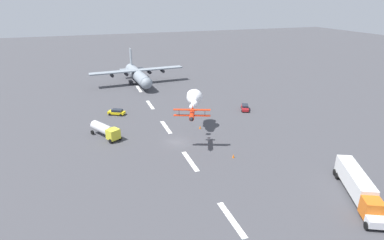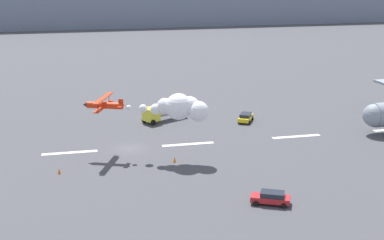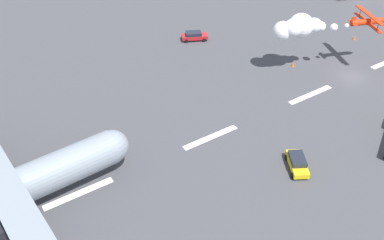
{
  "view_description": "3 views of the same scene",
  "coord_description": "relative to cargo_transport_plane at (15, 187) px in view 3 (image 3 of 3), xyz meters",
  "views": [
    {
      "loc": [
        -58.27,
        17.08,
        28.98
      ],
      "look_at": [
        -3.59,
        -2.22,
        6.16
      ],
      "focal_mm": 29.24,
      "sensor_mm": 36.0,
      "label": 1
    },
    {
      "loc": [
        -8.82,
        -79.78,
        26.85
      ],
      "look_at": [
        8.58,
        -3.88,
        4.92
      ],
      "focal_mm": 52.73,
      "sensor_mm": 36.0,
      "label": 2
    },
    {
      "loc": [
        52.29,
        34.89,
        35.54
      ],
      "look_at": [
        29.36,
        0.0,
        3.93
      ],
      "focal_mm": 41.24,
      "sensor_mm": 36.0,
      "label": 3
    }
  ],
  "objects": [
    {
      "name": "ground_plane",
      "position": [
        -49.98,
        1.09,
        -3.35
      ],
      "size": [
        440.0,
        440.0,
        0.0
      ],
      "primitive_type": "plane",
      "color": "#424247",
      "rests_on": "ground"
    },
    {
      "name": "runway_stripe_4",
      "position": [
        -41.13,
        1.09,
        -3.35
      ],
      "size": [
        8.0,
        0.9,
        0.01
      ],
      "primitive_type": "cube",
      "color": "white",
      "rests_on": "ground"
    },
    {
      "name": "runway_stripe_5",
      "position": [
        -23.44,
        1.09,
        -3.35
      ],
      "size": [
        8.0,
        0.9,
        0.01
      ],
      "primitive_type": "cube",
      "color": "white",
      "rests_on": "ground"
    },
    {
      "name": "runway_stripe_6",
      "position": [
        -5.76,
        1.09,
        -3.35
      ],
      "size": [
        8.0,
        0.9,
        0.01
      ],
      "primitive_type": "cube",
      "color": "white",
      "rests_on": "ground"
    },
    {
      "name": "cargo_transport_plane",
      "position": [
        0.0,
        0.0,
        0.0
      ],
      "size": [
        26.03,
        33.08,
        11.14
      ],
      "color": "gray",
      "rests_on": "ground"
    },
    {
      "name": "stunt_biplane_red",
      "position": [
        -43.94,
        -5.01,
        4.14
      ],
      "size": [
        16.92,
        10.11,
        3.85
      ],
      "color": "red"
    },
    {
      "name": "followme_car_yellow",
      "position": [
        -36.63,
        -22.55,
        -2.54
      ],
      "size": [
        4.8,
        3.55,
        1.52
      ],
      "color": "#B21E23",
      "rests_on": "ground"
    },
    {
      "name": "airport_staff_sedan",
      "position": [
        -28.61,
        11.17,
        -2.54
      ],
      "size": [
        3.75,
        4.7,
        1.52
      ],
      "color": "yellow",
      "rests_on": "ground"
    },
    {
      "name": "traffic_cone_near",
      "position": [
        -60.32,
        -7.25,
        -2.98
      ],
      "size": [
        0.44,
        0.44,
        0.75
      ],
      "primitive_type": "cone",
      "color": "orange",
      "rests_on": "ground"
    },
    {
      "name": "traffic_cone_far",
      "position": [
        -44.69,
        -6.3,
        -2.98
      ],
      "size": [
        0.44,
        0.44,
        0.75
      ],
      "primitive_type": "cone",
      "color": "orange",
      "rests_on": "ground"
    }
  ]
}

